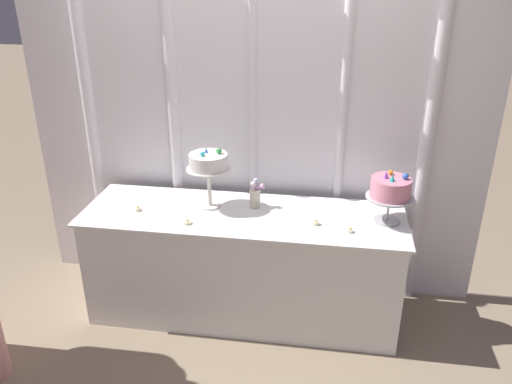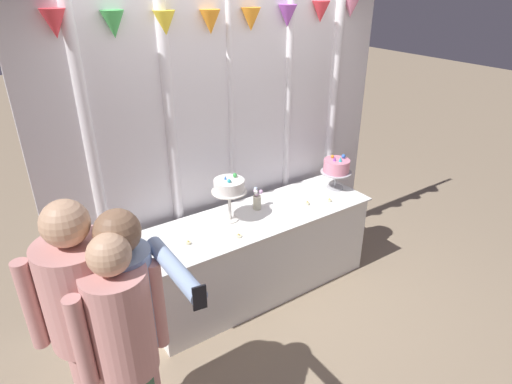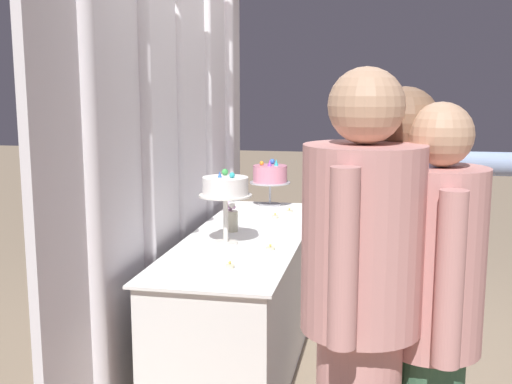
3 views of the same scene
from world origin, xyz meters
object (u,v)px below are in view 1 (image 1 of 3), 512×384
object	(u,v)px
flower_vase	(255,195)
tealight_near_right	(316,223)
tealight_near_left	(188,222)
cake_table	(243,264)
cake_display_nearright	(390,190)
tealight_far_right	(350,231)
tealight_far_left	(138,209)
cake_display_nearleft	(208,164)

from	to	relation	value
flower_vase	tealight_near_right	size ratio (longest dim) A/B	4.56
flower_vase	tealight_near_right	distance (m)	0.46
tealight_near_left	cake_table	bearing A→B (deg)	31.62
flower_vase	tealight_near_left	bearing A→B (deg)	-141.49
cake_display_nearright	flower_vase	world-z (taller)	cake_display_nearright
tealight_near_right	tealight_far_right	xyz separation A→B (m)	(0.21, -0.06, -0.00)
tealight_far_right	cake_table	bearing A→B (deg)	167.73
cake_display_nearright	tealight_near_left	size ratio (longest dim) A/B	6.72
cake_table	tealight_far_left	xyz separation A→B (m)	(-0.69, -0.06, 0.40)
tealight_near_left	tealight_far_right	size ratio (longest dim) A/B	1.12
tealight_far_left	tealight_near_right	distance (m)	1.16
cake_display_nearleft	tealight_far_left	distance (m)	0.55
cake_table	tealight_near_right	xyz separation A→B (m)	(0.48, -0.09, 0.40)
cake_display_nearright	tealight_far_left	world-z (taller)	cake_display_nearright
tealight_far_left	tealight_near_right	world-z (taller)	tealight_near_right
cake_table	tealight_far_left	bearing A→B (deg)	-174.73
cake_display_nearright	tealight_near_left	distance (m)	1.26
flower_vase	tealight_far_left	world-z (taller)	flower_vase
flower_vase	tealight_near_right	bearing A→B (deg)	-25.39
tealight_far_right	cake_display_nearright	bearing A→B (deg)	37.29
cake_display_nearright	tealight_far_right	distance (m)	0.36
tealight_near_left	tealight_near_right	bearing A→B (deg)	7.77
cake_table	cake_display_nearleft	distance (m)	0.73
flower_vase	tealight_near_right	xyz separation A→B (m)	(0.41, -0.19, -0.08)
flower_vase	tealight_near_left	xyz separation A→B (m)	(-0.38, -0.30, -0.08)
cake_display_nearright	flower_vase	xyz separation A→B (m)	(-0.85, 0.08, -0.13)
cake_display_nearright	tealight_near_right	bearing A→B (deg)	-165.62
cake_table	tealight_far_right	size ratio (longest dim) A/B	46.63
cake_table	tealight_near_right	distance (m)	0.63
tealight_far_left	tealight_near_left	xyz separation A→B (m)	(0.37, -0.13, -0.00)
tealight_near_left	flower_vase	bearing A→B (deg)	38.51
flower_vase	cake_display_nearright	bearing A→B (deg)	-5.55
cake_display_nearright	tealight_near_right	size ratio (longest dim) A/B	7.72
tealight_near_left	tealight_far_right	bearing A→B (deg)	2.56
cake_table	flower_vase	bearing A→B (deg)	58.75
cake_display_nearright	tealight_near_right	distance (m)	0.50
cake_display_nearleft	cake_display_nearright	world-z (taller)	cake_display_nearleft
flower_vase	tealight_far_right	bearing A→B (deg)	-22.66
cake_table	cake_display_nearleft	xyz separation A→B (m)	(-0.23, 0.07, 0.69)
cake_table	tealight_near_left	distance (m)	0.54
cake_display_nearright	tealight_near_right	world-z (taller)	cake_display_nearright
tealight_near_left	tealight_far_right	distance (m)	1.00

